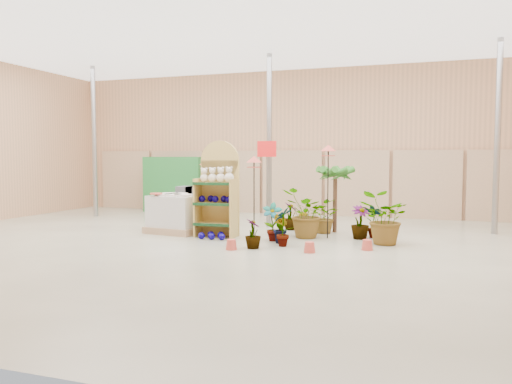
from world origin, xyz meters
TOP-DOWN VIEW (x-y plane):
  - room at (0.00, 0.91)m, footprint 15.20×12.10m
  - display_shelf at (-0.50, 1.21)m, footprint 0.93×0.61m
  - teddy_bears at (-0.48, 1.11)m, footprint 0.80×0.21m
  - gazing_balls_shelf at (-0.50, 1.08)m, footprint 0.80×0.27m
  - gazing_balls_floor at (-0.44, 0.75)m, footprint 0.63×0.39m
  - pallet_stack at (-1.64, 1.35)m, footprint 1.39×1.22m
  - charcoal_planters at (-2.05, 3.07)m, footprint 0.80×0.50m
  - trellis_stock at (-3.80, 5.20)m, footprint 2.00×0.30m
  - offer_sign at (0.10, 2.98)m, footprint 0.50×0.08m
  - bird_table_front at (0.46, 0.89)m, footprint 0.34×0.34m
  - bird_table_right at (1.92, 1.66)m, footprint 0.34×0.34m
  - bird_table_back at (-2.49, 4.85)m, footprint 0.34×0.34m
  - palm at (1.91, 2.61)m, footprint 0.70×0.70m
  - potted_plant_0 at (0.86, 0.91)m, footprint 0.46×0.33m
  - potted_plant_1 at (1.12, 0.67)m, footprint 0.45×0.44m
  - potted_plant_2 at (1.45, 1.50)m, footprint 1.17×1.24m
  - potted_plant_3 at (2.61, 1.79)m, footprint 0.57×0.57m
  - potted_plant_4 at (2.87, 2.04)m, footprint 0.46×0.38m
  - potted_plant_5 at (1.32, 1.80)m, footprint 0.39×0.38m
  - potted_plant_6 at (1.66, 2.38)m, footprint 0.92×0.93m
  - potted_plant_7 at (0.76, -0.04)m, footprint 0.47×0.47m
  - potted_plant_8 at (1.25, 0.39)m, footprint 0.40×0.49m
  - potted_plant_10 at (3.13, 1.23)m, footprint 1.06×0.94m
  - potted_plant_11 at (0.82, 2.64)m, footprint 0.53×0.53m

SIDE VIEW (x-z plane):
  - gazing_balls_floor at x=-0.44m, z-range 0.00..0.15m
  - potted_plant_5 at x=1.32m, z-range 0.00..0.55m
  - potted_plant_7 at x=0.76m, z-range 0.00..0.59m
  - potted_plant_1 at x=1.12m, z-range 0.00..0.63m
  - potted_plant_11 at x=0.82m, z-range 0.00..0.68m
  - potted_plant_3 at x=2.61m, z-range 0.00..0.73m
  - potted_plant_4 at x=2.87m, z-range 0.00..0.75m
  - potted_plant_6 at x=1.66m, z-range 0.00..0.78m
  - potted_plant_8 at x=1.25m, z-range 0.00..0.81m
  - potted_plant_0 at x=0.86m, z-range 0.00..0.83m
  - pallet_stack at x=-1.64m, z-range -0.02..0.91m
  - charcoal_planters at x=-2.05m, z-range 0.00..1.00m
  - potted_plant_10 at x=3.13m, z-range 0.00..1.08m
  - potted_plant_2 at x=1.45m, z-range 0.00..1.09m
  - gazing_balls_shelf at x=-0.50m, z-range 0.78..0.93m
  - trellis_stock at x=-3.80m, z-range 0.00..1.80m
  - display_shelf at x=-0.50m, z-range -0.09..2.08m
  - teddy_bears at x=-0.48m, z-range 1.20..1.54m
  - palm at x=1.91m, z-range 0.59..2.27m
  - bird_table_back at x=-2.49m, z-range 0.72..2.41m
  - offer_sign at x=0.10m, z-range 0.47..2.67m
  - bird_table_front at x=0.46m, z-range 0.78..2.59m
  - bird_table_right at x=1.92m, z-range 0.89..2.95m
  - room at x=0.00m, z-range -0.14..4.56m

